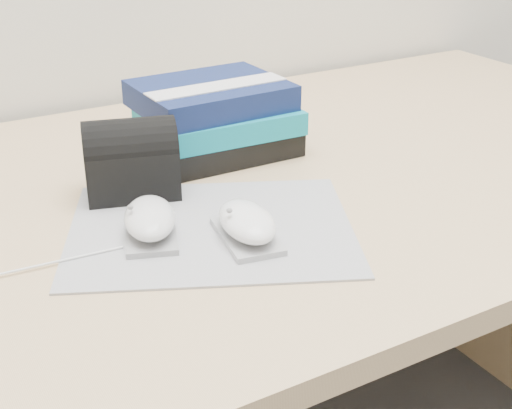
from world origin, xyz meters
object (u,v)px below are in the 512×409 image
mouse_front (247,224)px  pouch (131,159)px  mouse_rear (150,220)px  desk (220,301)px  book_stack (214,118)px

mouse_front → pouch: size_ratio=0.85×
mouse_rear → pouch: bearing=78.0°
desk → pouch: 0.32m
mouse_rear → book_stack: (0.19, 0.21, 0.03)m
mouse_rear → mouse_front: size_ratio=1.05×
mouse_front → book_stack: size_ratio=0.51×
mouse_front → mouse_rear: bearing=145.8°
desk → pouch: pouch is taller
book_stack → pouch: (-0.16, -0.09, -0.00)m
desk → mouse_front: 0.35m
mouse_rear → book_stack: size_ratio=0.54×
book_stack → desk: bearing=-115.3°
mouse_front → book_stack: 0.29m
mouse_front → pouch: pouch is taller
mouse_rear → pouch: (0.03, 0.12, 0.03)m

